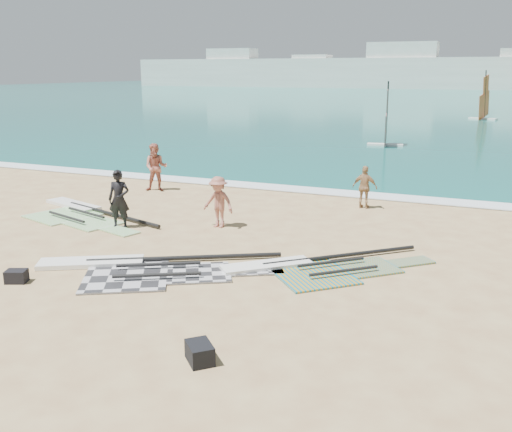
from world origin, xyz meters
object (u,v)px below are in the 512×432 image
at_px(rig_orange, 314,267).
at_px(rig_green, 80,213).
at_px(gear_bag_far, 200,353).
at_px(gear_bag_near, 16,276).
at_px(person_wetsuit, 119,199).
at_px(beachgoer_mid, 218,202).
at_px(beachgoer_back, 365,187).
at_px(beachgoer_left, 156,167).
at_px(rig_grey, 139,268).

bearing_deg(rig_orange, rig_green, 123.69).
relative_size(rig_orange, gear_bag_far, 8.83).
height_order(rig_green, gear_bag_near, gear_bag_near).
xyz_separation_m(gear_bag_near, person_wetsuit, (-0.64, 4.99, 0.78)).
distance_m(gear_bag_near, beachgoer_mid, 6.70).
bearing_deg(beachgoer_mid, rig_orange, -26.48).
xyz_separation_m(person_wetsuit, beachgoer_back, (6.59, 5.70, -0.15)).
xyz_separation_m(rig_green, gear_bag_far, (8.83, -7.54, 0.12)).
xyz_separation_m(rig_orange, person_wetsuit, (-6.87, 1.34, 0.88)).
bearing_deg(person_wetsuit, beachgoer_back, 22.84).
distance_m(rig_green, beachgoer_mid, 5.28).
distance_m(rig_orange, beachgoer_left, 11.26).
distance_m(person_wetsuit, beachgoer_mid, 3.15).
xyz_separation_m(beachgoer_mid, beachgoer_back, (3.73, 4.40, -0.05)).
height_order(rig_green, beachgoer_mid, beachgoer_mid).
relative_size(rig_green, beachgoer_back, 3.84).
xyz_separation_m(rig_orange, gear_bag_near, (-6.23, -3.65, 0.10)).
distance_m(beachgoer_mid, beachgoer_back, 5.77).
bearing_deg(gear_bag_far, gear_bag_near, 164.07).
xyz_separation_m(gear_bag_far, beachgoer_left, (-8.57, 12.06, 0.82)).
distance_m(rig_grey, rig_green, 6.54).
distance_m(rig_orange, person_wetsuit, 7.06).
bearing_deg(person_wetsuit, gear_bag_far, -63.77).
bearing_deg(gear_bag_near, beachgoer_mid, 70.57).
bearing_deg(rig_orange, beachgoer_mid, 103.91).
bearing_deg(gear_bag_near, rig_orange, 30.34).
distance_m(rig_orange, gear_bag_far, 5.33).
bearing_deg(beachgoer_mid, beachgoer_left, 147.25).
xyz_separation_m(gear_bag_far, beachgoer_mid, (-3.62, 7.96, 0.65)).
bearing_deg(gear_bag_near, gear_bag_far, -15.93).
xyz_separation_m(person_wetsuit, beachgoer_left, (-2.09, 5.41, 0.05)).
distance_m(rig_grey, person_wetsuit, 4.29).
bearing_deg(rig_orange, person_wetsuit, 126.24).
relative_size(rig_grey, rig_orange, 1.24).
relative_size(person_wetsuit, beachgoer_left, 0.95).
height_order(rig_grey, beachgoer_left, beachgoer_left).
distance_m(beachgoer_left, beachgoer_back, 8.69).
relative_size(rig_green, gear_bag_far, 10.56).
bearing_deg(rig_green, rig_orange, 3.70).
xyz_separation_m(rig_grey, gear_bag_near, (-2.18, -1.88, 0.10)).
bearing_deg(person_wetsuit, gear_bag_near, -100.66).
bearing_deg(person_wetsuit, rig_green, 141.24).
distance_m(rig_green, gear_bag_far, 11.61).
bearing_deg(rig_grey, gear_bag_near, -168.74).
bearing_deg(beachgoer_mid, rig_grey, -83.59).
relative_size(gear_bag_far, beachgoer_left, 0.29).
xyz_separation_m(rig_green, gear_bag_near, (2.99, -5.88, 0.10)).
xyz_separation_m(rig_green, person_wetsuit, (2.35, -0.89, 0.88)).
bearing_deg(rig_grey, person_wetsuit, 102.74).
relative_size(gear_bag_near, person_wetsuit, 0.26).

